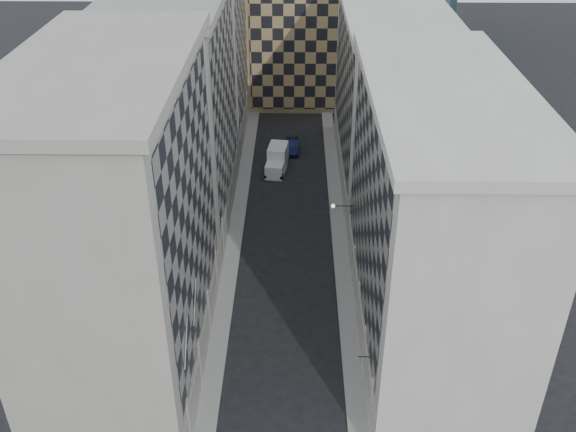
{
  "coord_description": "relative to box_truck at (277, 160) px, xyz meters",
  "views": [
    {
      "loc": [
        0.82,
        -25.68,
        35.27
      ],
      "look_at": [
        0.3,
        12.77,
        11.92
      ],
      "focal_mm": 40.0,
      "sensor_mm": 36.0,
      "label": 1
    }
  ],
  "objects": [
    {
      "name": "bracket_lamp",
      "position": [
        5.8,
        -19.14,
        4.94
      ],
      "size": [
        1.98,
        0.36,
        0.36
      ],
      "color": "black",
      "rests_on": "ground"
    },
    {
      "name": "tan_block",
      "position": [
        3.42,
        24.76,
        8.18
      ],
      "size": [
        16.8,
        14.8,
        18.8
      ],
      "color": "#9C8752",
      "rests_on": "ground"
    },
    {
      "name": "flagpoles_left",
      "position": [
        -4.48,
        -37.14,
        6.74
      ],
      "size": [
        0.1,
        6.33,
        2.33
      ],
      "color": "gray",
      "rests_on": "ground"
    },
    {
      "name": "box_truck",
      "position": [
        0.0,
        0.0,
        0.0
      ],
      "size": [
        2.81,
        5.49,
        2.88
      ],
      "rotation": [
        0.0,
        0.0,
        -0.13
      ],
      "color": "white",
      "rests_on": "ground"
    },
    {
      "name": "sidewalk_west",
      "position": [
        -3.83,
        -13.14,
        -1.18
      ],
      "size": [
        1.5,
        100.0,
        0.15
      ],
      "primitive_type": "cube",
      "color": "gray",
      "rests_on": "ground"
    },
    {
      "name": "bldg_right_a",
      "position": [
        12.3,
        -28.14,
        9.07
      ],
      "size": [
        10.8,
        26.8,
        20.7
      ],
      "color": "#B7B1A8",
      "rests_on": "ground"
    },
    {
      "name": "bldg_left_a",
      "position": [
        -9.46,
        -32.14,
        10.57
      ],
      "size": [
        10.8,
        22.8,
        23.7
      ],
      "color": "gray",
      "rests_on": "ground"
    },
    {
      "name": "dark_car",
      "position": [
        1.79,
        5.27,
        -0.53
      ],
      "size": [
        1.61,
        4.41,
        1.45
      ],
      "primitive_type": "imported",
      "rotation": [
        0.0,
        0.0,
        0.02
      ],
      "color": "#10153A",
      "rests_on": "ground"
    },
    {
      "name": "shop_sign",
      "position": [
        6.84,
        -36.22,
        2.58
      ],
      "size": [
        0.83,
        0.73,
        0.81
      ],
      "rotation": [
        0.0,
        0.0,
        -0.05
      ],
      "color": "black",
      "rests_on": "ground"
    },
    {
      "name": "bldg_left_c",
      "position": [
        -9.46,
        11.86,
        9.57
      ],
      "size": [
        10.8,
        22.8,
        21.7
      ],
      "color": "gray",
      "rests_on": "ground"
    },
    {
      "name": "sidewalk_east",
      "position": [
        6.67,
        -13.14,
        -1.18
      ],
      "size": [
        1.5,
        100.0,
        0.15
      ],
      "primitive_type": "cube",
      "color": "gray",
      "rests_on": "ground"
    },
    {
      "name": "bldg_left_b",
      "position": [
        -9.46,
        -10.14,
        10.07
      ],
      "size": [
        10.8,
        22.8,
        22.7
      ],
      "color": "gray",
      "rests_on": "ground"
    },
    {
      "name": "bldg_right_b",
      "position": [
        12.31,
        -1.14,
        8.59
      ],
      "size": [
        10.8,
        28.8,
        19.7
      ],
      "color": "#B7B1A8",
      "rests_on": "ground"
    }
  ]
}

